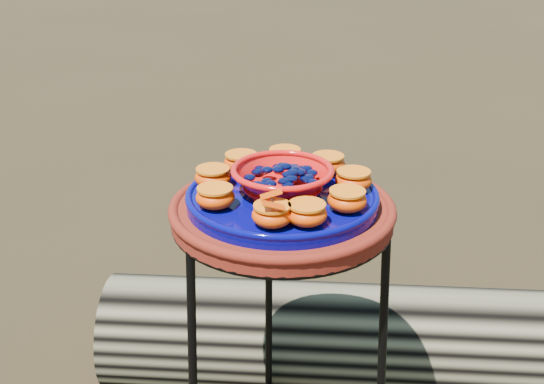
{
  "coord_description": "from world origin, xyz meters",
  "views": [
    {
      "loc": [
        -0.16,
        -1.11,
        1.25
      ],
      "look_at": [
        -0.02,
        0.0,
        0.76
      ],
      "focal_mm": 45.0,
      "sensor_mm": 36.0,
      "label": 1
    }
  ],
  "objects": [
    {
      "name": "orange_half_3",
      "position": [
        0.13,
        -0.0,
        0.77
      ],
      "size": [
        0.07,
        0.07,
        0.04
      ],
      "primitive_type": "ellipsoid",
      "color": "#BC3102",
      "rests_on": "cobalt_plate"
    },
    {
      "name": "orange_half_1",
      "position": [
        0.02,
        -0.13,
        0.77
      ],
      "size": [
        0.07,
        0.07,
        0.04
      ],
      "primitive_type": "ellipsoid",
      "color": "#BC3102",
      "rests_on": "cobalt_plate"
    },
    {
      "name": "orange_half_0",
      "position": [
        -0.03,
        -0.13,
        0.77
      ],
      "size": [
        0.07,
        0.07,
        0.04
      ],
      "primitive_type": "ellipsoid",
      "color": "#BC3102",
      "rests_on": "cobalt_plate"
    },
    {
      "name": "butterfly",
      "position": [
        -0.03,
        -0.13,
        0.8
      ],
      "size": [
        0.08,
        0.05,
        0.01
      ],
      "primitive_type": null,
      "rotation": [
        0.0,
        0.0,
        -0.04
      ],
      "color": "#BB3001",
      "rests_on": "orange_half_0"
    },
    {
      "name": "terracotta_saucer",
      "position": [
        0.0,
        0.0,
        0.72
      ],
      "size": [
        0.4,
        0.4,
        0.03
      ],
      "primitive_type": "cylinder",
      "color": "#62140B",
      "rests_on": "plant_stand"
    },
    {
      "name": "foliage_back",
      "position": [
        -0.09,
        0.6,
        0.08
      ],
      "size": [
        0.32,
        0.32,
        0.16
      ],
      "primitive_type": "ellipsoid",
      "color": "#194412",
      "rests_on": "ground"
    },
    {
      "name": "red_bowl",
      "position": [
        0.0,
        0.0,
        0.78
      ],
      "size": [
        0.17,
        0.17,
        0.05
      ],
      "primitive_type": null,
      "color": "red",
      "rests_on": "cobalt_plate"
    },
    {
      "name": "driftwood_log",
      "position": [
        0.41,
        0.32,
        0.15
      ],
      "size": [
        1.71,
        0.76,
        0.31
      ],
      "primitive_type": null,
      "rotation": [
        0.0,
        0.0,
        -0.2
      ],
      "color": "black",
      "rests_on": "ground"
    },
    {
      "name": "orange_half_7",
      "position": [
        -0.12,
        0.04,
        0.77
      ],
      "size": [
        0.07,
        0.07,
        0.04
      ],
      "primitive_type": "ellipsoid",
      "color": "#BC3102",
      "rests_on": "cobalt_plate"
    },
    {
      "name": "orange_half_5",
      "position": [
        0.02,
        0.13,
        0.77
      ],
      "size": [
        0.07,
        0.07,
        0.04
      ],
      "primitive_type": "ellipsoid",
      "color": "#BC3102",
      "rests_on": "cobalt_plate"
    },
    {
      "name": "cobalt_plate",
      "position": [
        0.0,
        0.0,
        0.74
      ],
      "size": [
        0.35,
        0.35,
        0.02
      ],
      "primitive_type": "cylinder",
      "color": "#070747",
      "rests_on": "terracotta_saucer"
    },
    {
      "name": "orange_half_8",
      "position": [
        -0.12,
        -0.04,
        0.77
      ],
      "size": [
        0.07,
        0.07,
        0.04
      ],
      "primitive_type": "ellipsoid",
      "color": "#BC3102",
      "rests_on": "cobalt_plate"
    },
    {
      "name": "orange_half_2",
      "position": [
        0.1,
        -0.08,
        0.77
      ],
      "size": [
        0.07,
        0.07,
        0.04
      ],
      "primitive_type": "ellipsoid",
      "color": "#BC3102",
      "rests_on": "cobalt_plate"
    },
    {
      "name": "plant_stand",
      "position": [
        0.0,
        0.0,
        0.35
      ],
      "size": [
        0.44,
        0.44,
        0.7
      ],
      "primitive_type": null,
      "color": "black",
      "rests_on": "ground"
    },
    {
      "name": "glass_gems",
      "position": [
        0.0,
        0.0,
        0.82
      ],
      "size": [
        0.13,
        0.13,
        0.02
      ],
      "primitive_type": null,
      "color": "black",
      "rests_on": "red_bowl"
    },
    {
      "name": "orange_half_6",
      "position": [
        -0.06,
        0.11,
        0.77
      ],
      "size": [
        0.07,
        0.07,
        0.04
      ],
      "primitive_type": "ellipsoid",
      "color": "#BC3102",
      "rests_on": "cobalt_plate"
    },
    {
      "name": "orange_half_4",
      "position": [
        0.1,
        0.08,
        0.77
      ],
      "size": [
        0.07,
        0.07,
        0.04
      ],
      "primitive_type": "ellipsoid",
      "color": "#BC3102",
      "rests_on": "cobalt_plate"
    }
  ]
}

